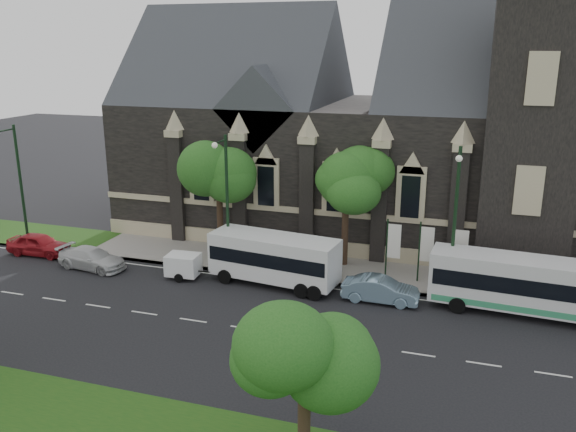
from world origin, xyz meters
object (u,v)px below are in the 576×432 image
at_px(street_lamp_mid, 226,197).
at_px(car_far_red, 39,244).
at_px(tree_park_east, 311,351).
at_px(banner_flag_center, 424,247).
at_px(street_lamp_far, 18,180).
at_px(tree_walk_right, 350,181).
at_px(banner_flag_left, 391,244).
at_px(banner_flag_right, 458,251).
at_px(tree_walk_left, 222,174).
at_px(car_far_white, 92,258).
at_px(tour_coach, 536,286).
at_px(shuttle_bus, 274,257).
at_px(box_trailer, 183,265).
at_px(street_lamp_near, 455,215).
at_px(sedan, 380,290).

bearing_deg(street_lamp_mid, car_far_red, -176.20).
xyz_separation_m(tree_park_east, banner_flag_center, (2.11, 18.32, -2.24)).
relative_size(street_lamp_far, banner_flag_center, 2.25).
height_order(tree_walk_right, banner_flag_left, tree_walk_right).
height_order(tree_walk_right, banner_flag_right, tree_walk_right).
relative_size(tree_walk_left, car_far_white, 1.60).
bearing_deg(tree_walk_right, banner_flag_right, -13.60).
bearing_deg(car_far_white, banner_flag_right, -74.19).
distance_m(street_lamp_far, banner_flag_right, 30.47).
bearing_deg(tree_walk_right, tour_coach, -21.75).
height_order(banner_flag_right, car_far_white, banner_flag_right).
relative_size(street_lamp_far, car_far_red, 1.98).
bearing_deg(shuttle_bus, tour_coach, 7.22).
height_order(tree_park_east, tour_coach, tree_park_east).
height_order(banner_flag_center, banner_flag_right, same).
distance_m(tree_walk_left, banner_flag_right, 16.52).
relative_size(street_lamp_mid, box_trailer, 3.02).
height_order(street_lamp_mid, box_trailer, street_lamp_mid).
relative_size(tree_walk_left, banner_flag_left, 1.91).
xyz_separation_m(tree_walk_left, banner_flag_right, (16.08, -1.70, -3.35)).
xyz_separation_m(street_lamp_far, car_far_white, (7.11, -2.08, -4.42)).
distance_m(street_lamp_near, street_lamp_mid, 14.00).
xyz_separation_m(tree_walk_left, sedan, (12.03, -5.15, -5.01)).
bearing_deg(tree_park_east, box_trailer, 130.40).
distance_m(banner_flag_left, box_trailer, 13.20).
xyz_separation_m(car_far_red, car_far_white, (5.17, -1.14, -0.08)).
relative_size(street_lamp_far, banner_flag_left, 2.25).
distance_m(banner_flag_center, car_far_white, 21.61).
distance_m(street_lamp_near, shuttle_bus, 11.02).
relative_size(shuttle_bus, sedan, 1.87).
xyz_separation_m(street_lamp_mid, box_trailer, (-2.31, -1.75, -4.22)).
xyz_separation_m(sedan, car_far_white, (-19.12, -0.53, -0.03)).
bearing_deg(box_trailer, tree_walk_left, 80.53).
bearing_deg(banner_flag_center, banner_flag_left, 180.00).
relative_size(tree_walk_right, car_far_white, 1.63).
xyz_separation_m(street_lamp_near, shuttle_bus, (-10.47, -0.90, -3.33)).
xyz_separation_m(banner_flag_left, car_far_white, (-19.17, -3.98, -1.69)).
bearing_deg(banner_flag_center, street_lamp_far, -176.14).
xyz_separation_m(street_lamp_mid, street_lamp_far, (-16.00, 0.00, 0.00)).
relative_size(street_lamp_far, shuttle_bus, 1.09).
relative_size(banner_flag_left, sedan, 0.90).
bearing_deg(street_lamp_far, tree_walk_left, 14.26).
height_order(street_lamp_near, street_lamp_mid, same).
distance_m(street_lamp_far, car_far_white, 8.63).
distance_m(street_lamp_near, car_far_red, 28.40).
xyz_separation_m(tour_coach, car_far_red, (-32.57, -0.04, -1.00)).
distance_m(street_lamp_mid, street_lamp_far, 16.00).
bearing_deg(banner_flag_left, banner_flag_center, 0.00).
bearing_deg(car_far_red, shuttle_bus, -91.57).
bearing_deg(sedan, tree_park_east, -179.98).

